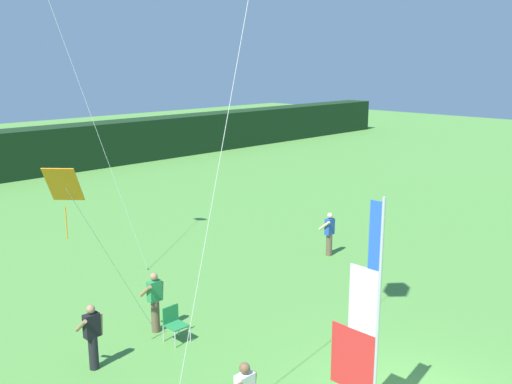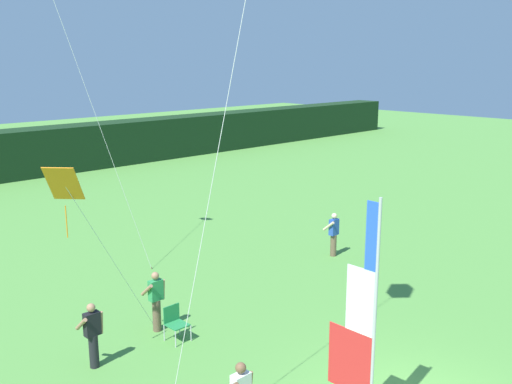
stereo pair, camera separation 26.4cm
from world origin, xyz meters
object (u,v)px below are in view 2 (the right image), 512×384
at_px(banner_flag, 361,326).
at_px(person_near_banner, 156,300).
at_px(folding_chair, 175,321).
at_px(kite_orange_diamond_0, 67,191).
at_px(person_mid_field, 334,233).
at_px(person_far_right, 93,334).

distance_m(banner_flag, person_near_banner, 6.42).
distance_m(folding_chair, kite_orange_diamond_0, 4.55).
xyz_separation_m(person_near_banner, folding_chair, (0.04, -0.74, -0.35)).
bearing_deg(person_mid_field, folding_chair, -171.18).
relative_size(person_mid_field, folding_chair, 1.80).
distance_m(banner_flag, kite_orange_diamond_0, 6.57).
bearing_deg(person_far_right, person_mid_field, 5.80).
distance_m(person_near_banner, kite_orange_diamond_0, 4.28).
relative_size(person_near_banner, kite_orange_diamond_0, 0.34).
bearing_deg(kite_orange_diamond_0, folding_chair, -2.44).
xyz_separation_m(person_mid_field, person_far_right, (-10.13, -1.03, -0.01)).
bearing_deg(person_mid_field, banner_flag, -139.16).
distance_m(person_far_right, kite_orange_diamond_0, 3.47).
distance_m(banner_flag, person_far_right, 6.34).
bearing_deg(folding_chair, person_far_right, 174.51).
bearing_deg(banner_flag, person_mid_field, 40.84).
xyz_separation_m(banner_flag, person_near_banner, (-0.19, 6.27, -1.38)).
height_order(person_near_banner, person_far_right, person_near_banner).
bearing_deg(person_far_right, banner_flag, -68.14).
bearing_deg(person_far_right, person_near_banner, 14.08).
xyz_separation_m(person_far_right, folding_chair, (2.16, -0.21, -0.32)).
bearing_deg(person_near_banner, person_far_right, -165.92).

